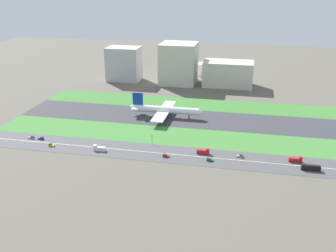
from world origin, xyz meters
name	(u,v)px	position (x,y,z in m)	size (l,w,h in m)	color
ground_plane	(184,118)	(0.00, 0.00, 0.00)	(800.00, 800.00, 0.00)	#5B564C
runway	(184,118)	(0.00, 0.00, 0.05)	(280.00, 46.00, 0.10)	#38383D
grass_median_north	(192,104)	(0.00, 41.00, 0.05)	(280.00, 36.00, 0.10)	#3D7A33
grass_median_south	(175,136)	(0.00, -41.00, 0.05)	(280.00, 36.00, 0.10)	#427F38
highway	(166,154)	(0.00, -73.00, 0.05)	(280.00, 28.00, 0.10)	#4C4C4F
highway_centerline	(166,154)	(0.00, -73.00, 0.11)	(266.00, 0.50, 0.01)	silver
airliner	(164,110)	(-17.23, 0.00, 6.23)	(65.00, 56.00, 19.70)	white
bus_0	(311,168)	(93.15, -78.00, 1.82)	(11.60, 2.50, 3.50)	black
truck_0	(203,152)	(25.04, -68.00, 1.67)	(8.40, 2.50, 4.00)	#B2191E
car_3	(209,160)	(30.32, -78.00, 0.92)	(4.40, 1.80, 2.00)	#19662D
car_1	(41,138)	(-95.17, -68.00, 0.92)	(4.40, 1.80, 2.00)	navy
car_4	(51,145)	(-81.84, -78.00, 0.92)	(4.40, 1.80, 2.00)	yellow
car_5	(240,156)	(49.64, -68.00, 0.92)	(4.40, 1.80, 2.00)	#99999E
car_0	(32,137)	(-102.82, -68.00, 0.92)	(4.40, 1.80, 2.00)	#99999E
car_2	(166,156)	(1.06, -78.00, 0.92)	(4.40, 1.80, 2.00)	#B2191E
truck_1	(296,160)	(85.06, -68.00, 1.67)	(8.40, 2.50, 4.00)	#B2191E
truck_2	(99,149)	(-45.76, -78.00, 1.67)	(8.40, 2.50, 4.00)	silver
traffic_light	(152,139)	(-12.79, -60.01, 4.29)	(0.36, 0.50, 7.20)	#4C4C51
terminal_building	(124,64)	(-90.00, 114.00, 18.97)	(36.82, 26.07, 37.94)	#B2B2B7
hangar_building	(179,63)	(-26.49, 114.00, 22.29)	(38.83, 37.64, 44.58)	beige
office_tower	(228,74)	(28.22, 114.00, 13.39)	(53.23, 30.89, 26.77)	beige
fuel_tank_west	(202,69)	(-6.52, 159.00, 7.10)	(17.13, 17.13, 14.21)	silver
fuel_tank_centre	(221,71)	(17.01, 159.00, 6.15)	(16.39, 16.39, 12.31)	silver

